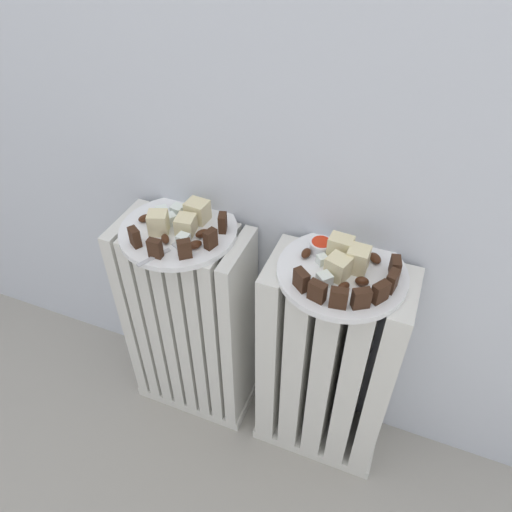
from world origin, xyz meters
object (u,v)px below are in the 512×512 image
at_px(radiator_right, 327,368).
at_px(radiator_left, 191,325).
at_px(plate_right, 342,273).
at_px(fork, 165,252).
at_px(plate_left, 179,231).
at_px(jam_bowl_right, 321,246).

bearing_deg(radiator_right, radiator_left, -180.00).
height_order(plate_right, fork, fork).
xyz_separation_m(plate_right, fork, (-0.33, -0.08, 0.01)).
relative_size(radiator_right, plate_left, 2.31).
distance_m(plate_left, jam_bowl_right, 0.30).
xyz_separation_m(radiator_left, plate_left, (-0.00, 0.00, 0.29)).
height_order(radiator_right, jam_bowl_right, jam_bowl_right).
xyz_separation_m(plate_left, jam_bowl_right, (0.29, 0.04, 0.02)).
relative_size(radiator_right, fork, 5.64).
bearing_deg(jam_bowl_right, radiator_right, -36.83).
distance_m(radiator_left, plate_right, 0.45).
relative_size(plate_left, fork, 2.44).
relative_size(radiator_left, plate_left, 2.31).
distance_m(jam_bowl_right, fork, 0.30).
xyz_separation_m(radiator_right, plate_left, (-0.35, -0.00, 0.29)).
xyz_separation_m(plate_left, fork, (0.01, -0.08, 0.01)).
relative_size(plate_right, jam_bowl_right, 5.41).
xyz_separation_m(radiator_right, plate_right, (-0.00, -0.00, 0.29)).
height_order(jam_bowl_right, fork, jam_bowl_right).
distance_m(radiator_right, plate_right, 0.29).
height_order(plate_left, fork, fork).
relative_size(radiator_right, jam_bowl_right, 12.51).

